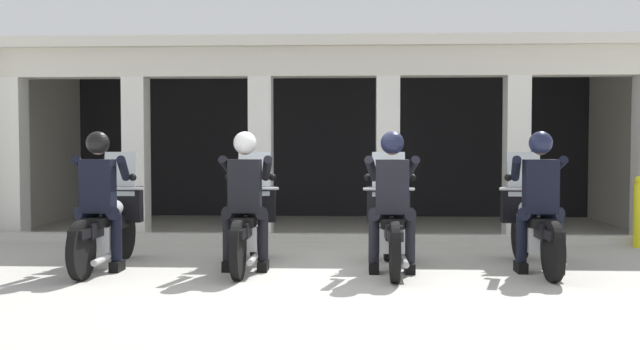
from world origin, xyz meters
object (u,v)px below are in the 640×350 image
object	(u,v)px
motorcycle_center_right	(391,226)
motorcycle_far_right	(533,225)
motorcycle_far_left	(108,224)
motorcycle_center_left	(249,224)
police_officer_far_right	(540,189)
police_officer_center_left	(245,189)
bollard_kerbside	(639,212)
police_officer_far_left	(99,189)
police_officer_center_right	(392,189)

from	to	relation	value
motorcycle_center_right	motorcycle_far_right	bearing A→B (deg)	-11.50
motorcycle_far_left	motorcycle_center_left	xyz separation A→B (m)	(1.65, 0.09, 0.00)
motorcycle_center_left	police_officer_far_right	distance (m)	3.34
motorcycle_center_left	motorcycle_center_right	world-z (taller)	same
police_officer_center_left	bollard_kerbside	bearing A→B (deg)	5.17
motorcycle_far_left	motorcycle_far_right	bearing A→B (deg)	-5.82
police_officer_far_left	police_officer_center_left	xyz separation A→B (m)	(1.65, 0.09, 0.00)
police_officer_far_left	bollard_kerbside	bearing A→B (deg)	10.05
motorcycle_center_right	police_officer_far_right	xyz separation A→B (m)	(1.65, -0.18, 0.44)
motorcycle_center_right	motorcycle_far_right	world-z (taller)	same
motorcycle_far_right	police_officer_center_right	bearing A→B (deg)	-179.51
police_officer_far_right	motorcycle_far_left	bearing A→B (deg)	165.58
motorcycle_center_right	police_officer_far_right	bearing A→B (deg)	-21.31
police_officer_center_right	bollard_kerbside	xyz separation A→B (m)	(3.56, 2.12, -0.44)
motorcycle_far_left	motorcycle_center_right	distance (m)	3.30
police_officer_center_left	police_officer_center_right	size ratio (longest dim) A/B	1.00
motorcycle_center_left	police_officer_center_right	bearing A→B (deg)	-28.22
police_officer_center_right	police_officer_center_left	bearing A→B (deg)	162.78
police_officer_far_left	motorcycle_far_right	distance (m)	4.99
police_officer_far_left	police_officer_far_right	distance (m)	4.96
motorcycle_center_left	bollard_kerbside	xyz separation A→B (m)	(5.21, 1.78, -0.00)
motorcycle_center_left	police_officer_center_right	xyz separation A→B (m)	(1.65, -0.35, 0.44)
police_officer_center_left	police_officer_far_right	size ratio (longest dim) A/B	1.00
police_officer_far_right	bollard_kerbside	bearing A→B (deg)	33.94
motorcycle_far_left	motorcycle_center_right	bearing A→B (deg)	-6.83
police_officer_far_left	motorcycle_center_right	xyz separation A→B (m)	(3.30, 0.31, -0.44)
motorcycle_center_left	motorcycle_far_right	bearing A→B (deg)	-15.68
motorcycle_center_left	motorcycle_far_right	distance (m)	3.30
police_officer_far_left	motorcycle_center_right	distance (m)	3.35
motorcycle_center_right	police_officer_center_right	world-z (taller)	police_officer_center_right
motorcycle_far_right	bollard_kerbside	distance (m)	2.58
police_officer_center_right	motorcycle_far_right	xyz separation A→B (m)	(1.65, 0.39, -0.44)
police_officer_center_left	police_officer_center_right	bearing A→B (deg)	-18.54
motorcycle_far_right	police_officer_far_right	xyz separation A→B (m)	(-0.00, -0.28, 0.44)
motorcycle_center_left	bollard_kerbside	distance (m)	5.50
police_officer_center_left	motorcycle_far_right	bearing A→B (deg)	-10.78
motorcycle_far_right	bollard_kerbside	xyz separation A→B (m)	(1.91, 1.73, -0.00)
police_officer_far_left	motorcycle_far_right	bearing A→B (deg)	-2.55
motorcycle_center_right	motorcycle_far_right	distance (m)	1.65
police_officer_center_left	bollard_kerbside	world-z (taller)	police_officer_center_left
motorcycle_center_right	police_officer_center_left	bearing A→B (deg)	172.56
motorcycle_far_left	police_officer_center_left	size ratio (longest dim) A/B	1.29
police_officer_far_right	motorcycle_center_right	bearing A→B (deg)	161.09
police_officer_center_left	bollard_kerbside	xyz separation A→B (m)	(5.21, 2.06, -0.44)
motorcycle_center_right	police_officer_far_left	bearing A→B (deg)	170.35
police_officer_center_left	motorcycle_center_right	size ratio (longest dim) A/B	0.78
bollard_kerbside	police_officer_center_left	bearing A→B (deg)	-158.44
police_officer_center_left	motorcycle_far_right	distance (m)	3.35
police_officer_far_right	bollard_kerbside	size ratio (longest dim) A/B	1.58
police_officer_far_left	police_officer_center_left	world-z (taller)	same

